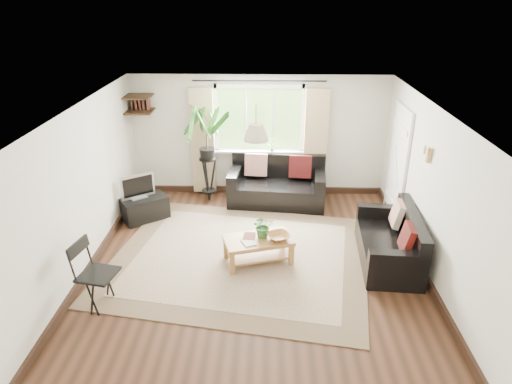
{
  "coord_description": "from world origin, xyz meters",
  "views": [
    {
      "loc": [
        0.17,
        -5.9,
        3.89
      ],
      "look_at": [
        0.0,
        0.4,
        1.05
      ],
      "focal_mm": 32.0,
      "sensor_mm": 36.0,
      "label": 1
    }
  ],
  "objects_px": {
    "palm_stand": "(207,155)",
    "coffee_table": "(258,250)",
    "sofa_right": "(389,239)",
    "folding_chair": "(98,276)",
    "sofa_back": "(277,182)",
    "tv_stand": "(145,208)"
  },
  "relations": [
    {
      "from": "sofa_back",
      "to": "coffee_table",
      "type": "xyz_separation_m",
      "value": [
        -0.32,
        -2.13,
        -0.22
      ]
    },
    {
      "from": "sofa_right",
      "to": "palm_stand",
      "type": "relative_size",
      "value": 0.86
    },
    {
      "from": "sofa_right",
      "to": "folding_chair",
      "type": "distance_m",
      "value": 4.22
    },
    {
      "from": "folding_chair",
      "to": "sofa_back",
      "type": "bearing_deg",
      "value": -24.37
    },
    {
      "from": "sofa_right",
      "to": "folding_chair",
      "type": "relative_size",
      "value": 1.72
    },
    {
      "from": "sofa_right",
      "to": "coffee_table",
      "type": "relative_size",
      "value": 1.61
    },
    {
      "from": "sofa_back",
      "to": "tv_stand",
      "type": "relative_size",
      "value": 2.33
    },
    {
      "from": "palm_stand",
      "to": "sofa_right",
      "type": "bearing_deg",
      "value": -35.32
    },
    {
      "from": "tv_stand",
      "to": "palm_stand",
      "type": "bearing_deg",
      "value": 2.98
    },
    {
      "from": "coffee_table",
      "to": "folding_chair",
      "type": "bearing_deg",
      "value": -151.62
    },
    {
      "from": "sofa_right",
      "to": "palm_stand",
      "type": "xyz_separation_m",
      "value": [
        -3.02,
        2.14,
        0.57
      ]
    },
    {
      "from": "sofa_right",
      "to": "palm_stand",
      "type": "bearing_deg",
      "value": -121.23
    },
    {
      "from": "coffee_table",
      "to": "folding_chair",
      "type": "xyz_separation_m",
      "value": [
        -2.05,
        -1.11,
        0.27
      ]
    },
    {
      "from": "palm_stand",
      "to": "coffee_table",
      "type": "bearing_deg",
      "value": -65.23
    },
    {
      "from": "palm_stand",
      "to": "folding_chair",
      "type": "relative_size",
      "value": 2.02
    },
    {
      "from": "sofa_back",
      "to": "tv_stand",
      "type": "height_order",
      "value": "sofa_back"
    },
    {
      "from": "palm_stand",
      "to": "sofa_back",
      "type": "bearing_deg",
      "value": -3.75
    },
    {
      "from": "sofa_back",
      "to": "palm_stand",
      "type": "height_order",
      "value": "palm_stand"
    },
    {
      "from": "sofa_right",
      "to": "sofa_back",
      "type": "bearing_deg",
      "value": -136.66
    },
    {
      "from": "sofa_right",
      "to": "folding_chair",
      "type": "height_order",
      "value": "folding_chair"
    },
    {
      "from": "sofa_back",
      "to": "folding_chair",
      "type": "distance_m",
      "value": 4.02
    },
    {
      "from": "sofa_back",
      "to": "palm_stand",
      "type": "bearing_deg",
      "value": -178.34
    }
  ]
}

